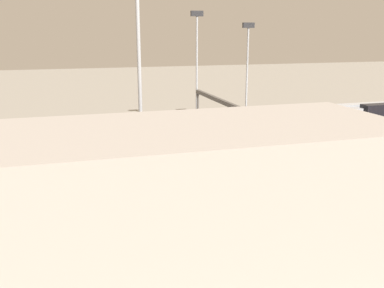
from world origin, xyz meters
The scene contains 21 objects.
ground_plane centered at (0.00, 0.00, 0.00)m, with size 400.00×400.00×0.00m, color gray.
track_bed_0 centered at (0.00, -20.00, 0.06)m, with size 140.00×2.80×0.12m, color #4C443D.
track_bed_1 centered at (0.00, -15.00, 0.06)m, with size 140.00×2.80×0.12m, color #4C443D.
track_bed_2 centered at (0.00, -10.00, 0.06)m, with size 140.00×2.80×0.12m, color #4C443D.
track_bed_3 centered at (0.00, -5.00, 0.06)m, with size 140.00×2.80×0.12m, color #4C443D.
track_bed_4 centered at (0.00, 0.00, 0.06)m, with size 140.00×2.80×0.12m, color #4C443D.
track_bed_5 centered at (0.00, 5.00, 0.06)m, with size 140.00×2.80×0.12m, color #3D3833.
track_bed_6 centered at (0.00, 10.00, 0.06)m, with size 140.00×2.80×0.12m, color #4C443D.
track_bed_7 centered at (0.00, 15.00, 0.06)m, with size 140.00×2.80×0.12m, color #3D3833.
track_bed_8 centered at (0.00, 20.00, 0.06)m, with size 140.00×2.80×0.12m, color #3D3833.
train_on_track_1 centered at (-15.44, -15.00, 2.09)m, with size 90.60×3.00×4.40m.
train_on_track_4 centered at (-2.59, 0.00, 2.07)m, with size 114.80×3.06×4.40m.
train_on_track_2 centered at (7.18, -10.00, 2.02)m, with size 71.40×3.00×3.80m.
train_on_track_7 centered at (-10.05, 15.00, 2.02)m, with size 71.40×3.00×3.80m.
train_on_track_0 centered at (-0.87, -20.00, 2.00)m, with size 119.80×3.06×3.80m.
train_on_track_5 centered at (14.95, 5.00, 2.11)m, with size 66.40×3.06×4.40m.
light_mast_0 centered at (-14.37, -22.98, 15.38)m, with size 2.80×0.70×23.65m.
light_mast_1 centered at (19.33, 22.72, 19.11)m, with size 2.80×0.70×30.49m.
light_mast_2 centered at (-2.02, -23.24, 16.74)m, with size 2.80×0.70×26.12m.
signal_gantry centered at (-1.94, 0.00, 7.80)m, with size 0.70×45.00×8.80m.
maintenance_shed centered at (24.31, 38.19, 6.96)m, with size 50.71×16.05×13.93m, color #9E9389.
Camera 1 is at (28.28, 73.38, 21.80)m, focal length 41.16 mm.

